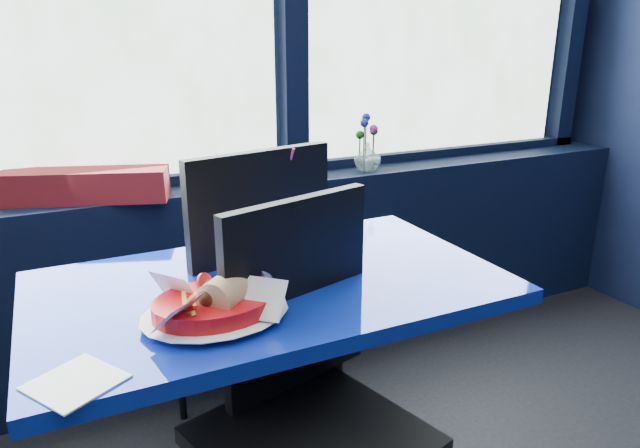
{
  "coord_description": "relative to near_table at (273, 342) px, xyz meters",
  "views": [
    {
      "loc": [
        -0.18,
        0.71,
        1.35
      ],
      "look_at": [
        0.43,
        1.98,
        0.89
      ],
      "focal_mm": 32.0,
      "sensor_mm": 36.0,
      "label": 1
    }
  ],
  "objects": [
    {
      "name": "ketchup_bottle",
      "position": [
        0.25,
        0.28,
        0.29
      ],
      "size": [
        0.06,
        0.06,
        0.24
      ],
      "color": "red",
      "rests_on": "near_table"
    },
    {
      "name": "near_table",
      "position": [
        0.0,
        0.0,
        0.0
      ],
      "size": [
        1.2,
        0.7,
        0.75
      ],
      "color": "black",
      "rests_on": "ground"
    },
    {
      "name": "food_basket",
      "position": [
        -0.18,
        -0.14,
        0.22
      ],
      "size": [
        0.35,
        0.35,
        0.11
      ],
      "rotation": [
        0.0,
        0.0,
        0.3
      ],
      "color": "red",
      "rests_on": "near_table"
    },
    {
      "name": "chair_near_front",
      "position": [
        -0.0,
        -0.22,
        0.0
      ],
      "size": [
        0.55,
        0.56,
        0.99
      ],
      "rotation": [
        0.0,
        0.0,
        0.27
      ],
      "color": "black",
      "rests_on": "ground"
    },
    {
      "name": "planter_box",
      "position": [
        -0.38,
        0.83,
        0.29
      ],
      "size": [
        0.58,
        0.32,
        0.11
      ],
      "primitive_type": "cube",
      "rotation": [
        0.0,
        0.0,
        -0.33
      ],
      "color": "maroon",
      "rests_on": "window_sill"
    },
    {
      "name": "soda_cup",
      "position": [
        0.11,
        0.21,
        0.26
      ],
      "size": [
        0.09,
        0.09,
        0.31
      ],
      "rotation": [
        0.0,
        0.0,
        0.27
      ],
      "color": "navy",
      "rests_on": "near_table"
    },
    {
      "name": "flower_vase",
      "position": [
        0.77,
        0.82,
        0.31
      ],
      "size": [
        0.13,
        0.14,
        0.25
      ],
      "rotation": [
        0.0,
        0.0,
        -0.11
      ],
      "color": "silver",
      "rests_on": "window_sill"
    },
    {
      "name": "chair_near_back",
      "position": [
        0.07,
        0.31,
        0.04
      ],
      "size": [
        0.57,
        0.57,
        1.06
      ],
      "rotation": [
        0.0,
        0.0,
        3.35
      ],
      "color": "black",
      "rests_on": "ground"
    },
    {
      "name": "napkin",
      "position": [
        -0.49,
        -0.28,
        0.18
      ],
      "size": [
        0.2,
        0.2,
        0.0
      ],
      "primitive_type": "cube",
      "rotation": [
        0.0,
        0.0,
        0.55
      ],
      "color": "white",
      "rests_on": "near_table"
    },
    {
      "name": "window_sill",
      "position": [
        -0.3,
        0.87,
        -0.17
      ],
      "size": [
        5.0,
        0.26,
        0.8
      ],
      "primitive_type": "cube",
      "color": "black",
      "rests_on": "ground"
    }
  ]
}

